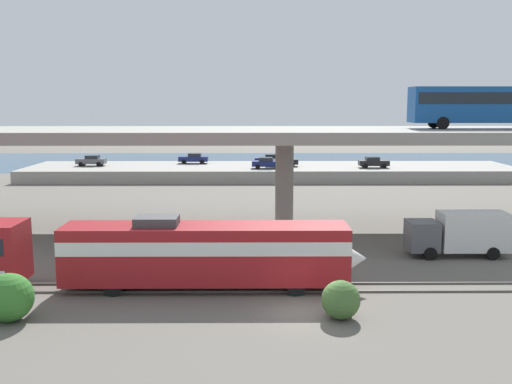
{
  "coord_description": "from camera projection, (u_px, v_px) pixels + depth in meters",
  "views": [
    {
      "loc": [
        -2.67,
        -28.86,
        10.47
      ],
      "look_at": [
        -2.32,
        21.58,
        2.92
      ],
      "focal_mm": 42.07,
      "sensor_mm": 36.0,
      "label": 1
    }
  ],
  "objects": [
    {
      "name": "train_locomotive",
      "position": [
        220.0,
        251.0,
        33.71
      ],
      "size": [
        17.06,
        3.04,
        4.18
      ],
      "color": "maroon",
      "rests_on": "ground_plane"
    },
    {
      "name": "parked_car_2",
      "position": [
        91.0,
        160.0,
        84.07
      ],
      "size": [
        4.02,
        1.87,
        1.5
      ],
      "rotation": [
        0.0,
        0.0,
        3.14
      ],
      "color": "#515459",
      "rests_on": "pier_parking_lot"
    },
    {
      "name": "shrub_right",
      "position": [
        341.0,
        300.0,
        29.17
      ],
      "size": [
        1.91,
        1.91,
        1.91
      ],
      "primitive_type": "sphere",
      "color": "#426631",
      "rests_on": "ground_plane"
    },
    {
      "name": "rail_strip_near",
      "position": [
        300.0,
        292.0,
        33.31
      ],
      "size": [
        110.0,
        0.12,
        0.12
      ],
      "primitive_type": "cube",
      "color": "#59544C",
      "rests_on": "ground_plane"
    },
    {
      "name": "harbor_water",
      "position": [
        267.0,
        161.0,
        107.24
      ],
      "size": [
        140.0,
        36.0,
        0.01
      ],
      "primitive_type": "cube",
      "color": "#2D5170",
      "rests_on": "ground_plane"
    },
    {
      "name": "highway_overpass",
      "position": [
        285.0,
        137.0,
        48.75
      ],
      "size": [
        96.0,
        12.3,
        8.34
      ],
      "color": "gray",
      "rests_on": "ground_plane"
    },
    {
      "name": "parked_car_5",
      "position": [
        267.0,
        163.0,
        80.76
      ],
      "size": [
        4.19,
        1.86,
        1.5
      ],
      "color": "navy",
      "rests_on": "pier_parking_lot"
    },
    {
      "name": "pier_parking_lot",
      "position": [
        271.0,
        172.0,
        84.38
      ],
      "size": [
        67.67,
        13.98,
        1.64
      ],
      "primitive_type": "cube",
      "color": "gray",
      "rests_on": "ground_plane"
    },
    {
      "name": "parked_car_0",
      "position": [
        373.0,
        162.0,
        81.59
      ],
      "size": [
        4.05,
        1.82,
        1.5
      ],
      "color": "black",
      "rests_on": "pier_parking_lot"
    },
    {
      "name": "parked_car_4",
      "position": [
        271.0,
        159.0,
        85.71
      ],
      "size": [
        4.58,
        1.95,
        1.5
      ],
      "rotation": [
        0.0,
        0.0,
        3.14
      ],
      "color": "navy",
      "rests_on": "pier_parking_lot"
    },
    {
      "name": "ground_plane",
      "position": [
        305.0,
        313.0,
        30.11
      ],
      "size": [
        260.0,
        260.0,
        0.0
      ],
      "primitive_type": "plane",
      "color": "#605B54"
    },
    {
      "name": "transit_bus_on_overpass",
      "position": [
        484.0,
        103.0,
        48.93
      ],
      "size": [
        12.0,
        2.68,
        3.4
      ],
      "rotation": [
        0.0,
        0.0,
        3.14
      ],
      "color": "#14478C",
      "rests_on": "highway_overpass"
    },
    {
      "name": "shrub_left",
      "position": [
        9.0,
        298.0,
        28.83
      ],
      "size": [
        2.35,
        2.35,
        2.35
      ],
      "primitive_type": "sphere",
      "color": "#337229",
      "rests_on": "ground_plane"
    },
    {
      "name": "rail_strip_far",
      "position": [
        298.0,
        283.0,
        34.8
      ],
      "size": [
        110.0,
        0.12,
        0.12
      ],
      "primitive_type": "cube",
      "color": "#59544C",
      "rests_on": "ground_plane"
    },
    {
      "name": "parked_car_3",
      "position": [
        282.0,
        161.0,
        83.42
      ],
      "size": [
        4.41,
        1.83,
        1.5
      ],
      "rotation": [
        0.0,
        0.0,
        3.14
      ],
      "color": "black",
      "rests_on": "pier_parking_lot"
    },
    {
      "name": "parked_car_1",
      "position": [
        194.0,
        158.0,
        87.48
      ],
      "size": [
        4.24,
        1.93,
        1.5
      ],
      "rotation": [
        0.0,
        0.0,
        3.14
      ],
      "color": "navy",
      "rests_on": "pier_parking_lot"
    },
    {
      "name": "service_truck_west",
      "position": [
        460.0,
        233.0,
        41.07
      ],
      "size": [
        6.8,
        2.46,
        3.04
      ],
      "rotation": [
        0.0,
        0.0,
        3.14
      ],
      "color": "#515459",
      "rests_on": "ground_plane"
    }
  ]
}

